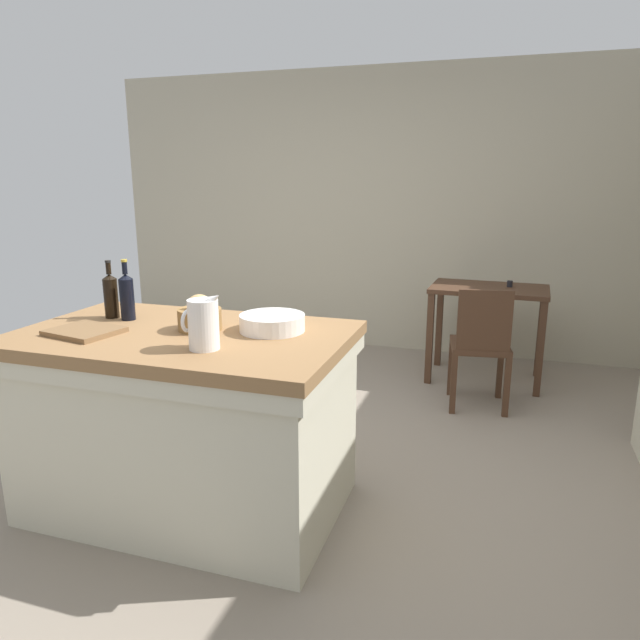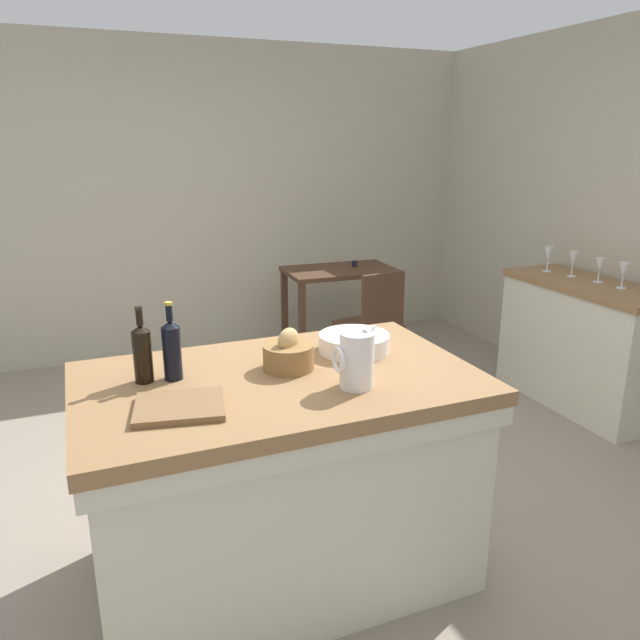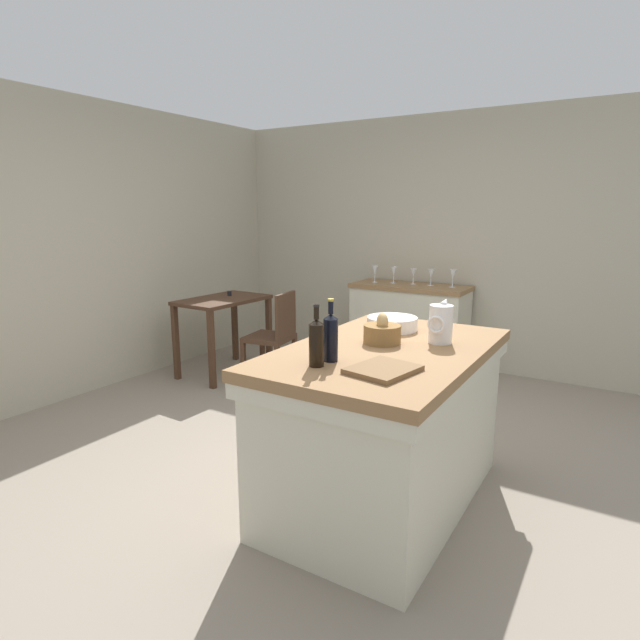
{
  "view_description": "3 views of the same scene",
  "coord_description": "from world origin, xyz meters",
  "px_view_note": "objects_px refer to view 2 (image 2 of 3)",
  "views": [
    {
      "loc": [
        1.16,
        -2.82,
        1.62
      ],
      "look_at": [
        0.15,
        0.34,
        0.8
      ],
      "focal_mm": 32.16,
      "sensor_mm": 36.0,
      "label": 1
    },
    {
      "loc": [
        -0.95,
        -2.66,
        1.81
      ],
      "look_at": [
        0.3,
        0.4,
        0.82
      ],
      "focal_mm": 34.0,
      "sensor_mm": 36.0,
      "label": 2
    },
    {
      "loc": [
        -2.76,
        -1.64,
        1.64
      ],
      "look_at": [
        0.35,
        0.26,
        0.86
      ],
      "focal_mm": 29.07,
      "sensor_mm": 36.0,
      "label": 3
    }
  ],
  "objects_px": {
    "wine_bottle_amber": "(142,352)",
    "pitcher": "(356,359)",
    "side_cabinet": "(583,344)",
    "wine_glass_right": "(573,260)",
    "island_table": "(280,470)",
    "wine_bottle_dark": "(172,348)",
    "bread_basket": "(288,355)",
    "wine_glass_far_right": "(548,255)",
    "writing_desk": "(340,284)",
    "wine_glass_middle": "(600,266)",
    "wash_bowl": "(354,343)",
    "wine_glass_left": "(624,271)",
    "wooden_chair": "(373,324)",
    "cutting_board": "(180,407)"
  },
  "relations": [
    {
      "from": "wash_bowl",
      "to": "wine_bottle_amber",
      "type": "distance_m",
      "value": 0.9
    },
    {
      "from": "wooden_chair",
      "to": "wine_glass_middle",
      "type": "xyz_separation_m",
      "value": [
        1.25,
        -0.88,
        0.51
      ]
    },
    {
      "from": "side_cabinet",
      "to": "wine_glass_right",
      "type": "height_order",
      "value": "wine_glass_right"
    },
    {
      "from": "wooden_chair",
      "to": "pitcher",
      "type": "height_order",
      "value": "pitcher"
    },
    {
      "from": "wine_bottle_amber",
      "to": "wine_glass_right",
      "type": "relative_size",
      "value": 1.71
    },
    {
      "from": "island_table",
      "to": "wine_bottle_amber",
      "type": "bearing_deg",
      "value": 164.11
    },
    {
      "from": "wine_glass_far_right",
      "to": "writing_desk",
      "type": "bearing_deg",
      "value": 135.92
    },
    {
      "from": "cutting_board",
      "to": "wine_bottle_dark",
      "type": "height_order",
      "value": "wine_bottle_dark"
    },
    {
      "from": "wine_bottle_amber",
      "to": "wine_glass_far_right",
      "type": "distance_m",
      "value": 3.2
    },
    {
      "from": "wooden_chair",
      "to": "writing_desk",
      "type": "bearing_deg",
      "value": 88.28
    },
    {
      "from": "side_cabinet",
      "to": "wine_glass_left",
      "type": "height_order",
      "value": "wine_glass_left"
    },
    {
      "from": "wash_bowl",
      "to": "wine_glass_right",
      "type": "xyz_separation_m",
      "value": [
        2.14,
        0.92,
        0.05
      ]
    },
    {
      "from": "writing_desk",
      "to": "wine_glass_middle",
      "type": "relative_size",
      "value": 5.56
    },
    {
      "from": "wine_bottle_amber",
      "to": "pitcher",
      "type": "bearing_deg",
      "value": -25.93
    },
    {
      "from": "wash_bowl",
      "to": "cutting_board",
      "type": "distance_m",
      "value": 0.88
    },
    {
      "from": "writing_desk",
      "to": "wine_glass_right",
      "type": "height_order",
      "value": "wine_glass_right"
    },
    {
      "from": "cutting_board",
      "to": "wine_glass_far_right",
      "type": "relative_size",
      "value": 1.66
    },
    {
      "from": "wooden_chair",
      "to": "wine_glass_far_right",
      "type": "xyz_separation_m",
      "value": [
        1.18,
        -0.47,
        0.52
      ]
    },
    {
      "from": "side_cabinet",
      "to": "wine_bottle_amber",
      "type": "relative_size",
      "value": 4.05
    },
    {
      "from": "wash_bowl",
      "to": "wine_bottle_amber",
      "type": "height_order",
      "value": "wine_bottle_amber"
    },
    {
      "from": "wine_bottle_dark",
      "to": "wine_glass_right",
      "type": "distance_m",
      "value": 3.07
    },
    {
      "from": "cutting_board",
      "to": "wine_bottle_amber",
      "type": "relative_size",
      "value": 1.01
    },
    {
      "from": "writing_desk",
      "to": "bread_basket",
      "type": "bearing_deg",
      "value": -118.66
    },
    {
      "from": "side_cabinet",
      "to": "wine_bottle_dark",
      "type": "distance_m",
      "value": 3.06
    },
    {
      "from": "bread_basket",
      "to": "wine_glass_far_right",
      "type": "xyz_separation_m",
      "value": [
        2.43,
        1.21,
        0.03
      ]
    },
    {
      "from": "wooden_chair",
      "to": "wash_bowl",
      "type": "relative_size",
      "value": 2.87
    },
    {
      "from": "writing_desk",
      "to": "wine_bottle_amber",
      "type": "height_order",
      "value": "wine_bottle_amber"
    },
    {
      "from": "island_table",
      "to": "wine_bottle_dark",
      "type": "bearing_deg",
      "value": 161.85
    },
    {
      "from": "island_table",
      "to": "cutting_board",
      "type": "height_order",
      "value": "cutting_board"
    },
    {
      "from": "wine_bottle_amber",
      "to": "wine_glass_far_right",
      "type": "xyz_separation_m",
      "value": [
        2.99,
        1.13,
        -0.03
      ]
    },
    {
      "from": "pitcher",
      "to": "bread_basket",
      "type": "distance_m",
      "value": 0.33
    },
    {
      "from": "writing_desk",
      "to": "wine_glass_middle",
      "type": "height_order",
      "value": "wine_glass_middle"
    },
    {
      "from": "wine_bottle_dark",
      "to": "wine_glass_left",
      "type": "bearing_deg",
      "value": 10.46
    },
    {
      "from": "bread_basket",
      "to": "wine_bottle_dark",
      "type": "relative_size",
      "value": 0.67
    },
    {
      "from": "cutting_board",
      "to": "wine_glass_left",
      "type": "height_order",
      "value": "wine_glass_left"
    },
    {
      "from": "wash_bowl",
      "to": "cutting_board",
      "type": "bearing_deg",
      "value": -158.89
    },
    {
      "from": "side_cabinet",
      "to": "wine_glass_left",
      "type": "bearing_deg",
      "value": -74.07
    },
    {
      "from": "island_table",
      "to": "side_cabinet",
      "type": "relative_size",
      "value": 1.29
    },
    {
      "from": "wine_glass_left",
      "to": "wine_glass_far_right",
      "type": "height_order",
      "value": "wine_glass_far_right"
    },
    {
      "from": "wine_bottle_dark",
      "to": "cutting_board",
      "type": "bearing_deg",
      "value": -95.42
    },
    {
      "from": "side_cabinet",
      "to": "wine_glass_middle",
      "type": "xyz_separation_m",
      "value": [
        0.05,
        -0.01,
        0.55
      ]
    },
    {
      "from": "side_cabinet",
      "to": "wooden_chair",
      "type": "xyz_separation_m",
      "value": [
        -1.2,
        0.87,
        0.04
      ]
    },
    {
      "from": "writing_desk",
      "to": "pitcher",
      "type": "height_order",
      "value": "pitcher"
    },
    {
      "from": "wine_bottle_amber",
      "to": "wine_glass_far_right",
      "type": "height_order",
      "value": "wine_bottle_amber"
    },
    {
      "from": "writing_desk",
      "to": "wine_bottle_amber",
      "type": "xyz_separation_m",
      "value": [
        -1.83,
        -2.25,
        0.39
      ]
    },
    {
      "from": "wooden_chair",
      "to": "wash_bowl",
      "type": "xyz_separation_m",
      "value": [
        -0.92,
        -1.59,
        0.47
      ]
    },
    {
      "from": "wash_bowl",
      "to": "wine_bottle_dark",
      "type": "distance_m",
      "value": 0.79
    },
    {
      "from": "pitcher",
      "to": "wine_glass_left",
      "type": "bearing_deg",
      "value": 20.84
    },
    {
      "from": "writing_desk",
      "to": "wooden_chair",
      "type": "height_order",
      "value": "wooden_chair"
    },
    {
      "from": "side_cabinet",
      "to": "wine_glass_right",
      "type": "xyz_separation_m",
      "value": [
        0.02,
        0.2,
        0.56
      ]
    }
  ]
}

